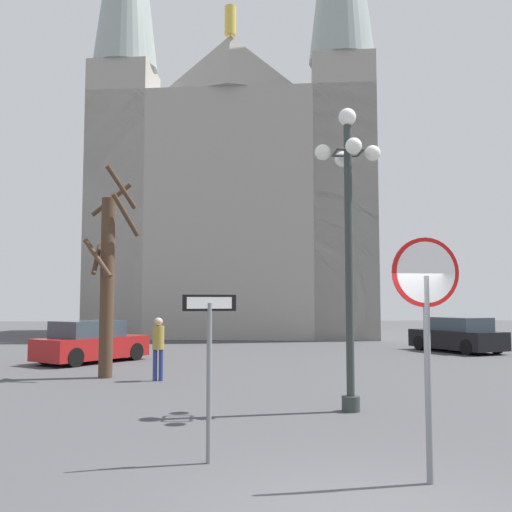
{
  "coord_description": "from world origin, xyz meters",
  "views": [
    {
      "loc": [
        -1.49,
        -5.88,
        2.15
      ],
      "look_at": [
        -0.02,
        16.6,
        3.94
      ],
      "focal_mm": 40.61,
      "sensor_mm": 36.0,
      "label": 1
    }
  ],
  "objects_px": {
    "bare_tree": "(108,277)",
    "parked_car_far_black": "(457,336)",
    "street_lamp": "(349,218)",
    "pedestrian_walking": "(158,342)",
    "one_way_arrow_sign": "(209,354)",
    "parked_car_near_red": "(91,343)",
    "stop_sign": "(426,307)",
    "cathedral": "(238,186)"
  },
  "relations": [
    {
      "from": "bare_tree",
      "to": "parked_car_far_black",
      "type": "distance_m",
      "value": 15.66
    },
    {
      "from": "cathedral",
      "to": "bare_tree",
      "type": "bearing_deg",
      "value": -101.9
    },
    {
      "from": "parked_car_far_black",
      "to": "stop_sign",
      "type": "bearing_deg",
      "value": -113.87
    },
    {
      "from": "bare_tree",
      "to": "parked_car_near_red",
      "type": "height_order",
      "value": "bare_tree"
    },
    {
      "from": "stop_sign",
      "to": "parked_car_near_red",
      "type": "height_order",
      "value": "stop_sign"
    },
    {
      "from": "bare_tree",
      "to": "parked_car_far_black",
      "type": "relative_size",
      "value": 1.32
    },
    {
      "from": "street_lamp",
      "to": "parked_car_far_black",
      "type": "relative_size",
      "value": 1.35
    },
    {
      "from": "cathedral",
      "to": "one_way_arrow_sign",
      "type": "relative_size",
      "value": 15.3
    },
    {
      "from": "cathedral",
      "to": "stop_sign",
      "type": "xyz_separation_m",
      "value": [
        1.27,
        -31.08,
        -7.77
      ]
    },
    {
      "from": "one_way_arrow_sign",
      "to": "bare_tree",
      "type": "bearing_deg",
      "value": 108.89
    },
    {
      "from": "cathedral",
      "to": "street_lamp",
      "type": "bearing_deg",
      "value": -87.04
    },
    {
      "from": "one_way_arrow_sign",
      "to": "street_lamp",
      "type": "relative_size",
      "value": 0.37
    },
    {
      "from": "cathedral",
      "to": "parked_car_near_red",
      "type": "bearing_deg",
      "value": -109.04
    },
    {
      "from": "parked_car_far_black",
      "to": "bare_tree",
      "type": "bearing_deg",
      "value": -150.58
    },
    {
      "from": "stop_sign",
      "to": "one_way_arrow_sign",
      "type": "distance_m",
      "value": 2.91
    },
    {
      "from": "cathedral",
      "to": "parked_car_far_black",
      "type": "relative_size",
      "value": 7.59
    },
    {
      "from": "cathedral",
      "to": "one_way_arrow_sign",
      "type": "bearing_deg",
      "value": -92.62
    },
    {
      "from": "one_way_arrow_sign",
      "to": "parked_car_near_red",
      "type": "distance_m",
      "value": 13.99
    },
    {
      "from": "cathedral",
      "to": "parked_car_near_red",
      "type": "height_order",
      "value": "cathedral"
    },
    {
      "from": "parked_car_far_black",
      "to": "parked_car_near_red",
      "type": "bearing_deg",
      "value": -167.35
    },
    {
      "from": "street_lamp",
      "to": "pedestrian_walking",
      "type": "bearing_deg",
      "value": 132.11
    },
    {
      "from": "cathedral",
      "to": "one_way_arrow_sign",
      "type": "height_order",
      "value": "cathedral"
    },
    {
      "from": "one_way_arrow_sign",
      "to": "parked_car_near_red",
      "type": "height_order",
      "value": "one_way_arrow_sign"
    },
    {
      "from": "one_way_arrow_sign",
      "to": "parked_car_far_black",
      "type": "relative_size",
      "value": 0.5
    },
    {
      "from": "cathedral",
      "to": "pedestrian_walking",
      "type": "bearing_deg",
      "value": -97.55
    },
    {
      "from": "parked_car_near_red",
      "to": "stop_sign",
      "type": "bearing_deg",
      "value": -63.7
    },
    {
      "from": "bare_tree",
      "to": "parked_car_far_black",
      "type": "xyz_separation_m",
      "value": [
        13.52,
        7.62,
        -2.16
      ]
    },
    {
      "from": "bare_tree",
      "to": "cathedral",
      "type": "bearing_deg",
      "value": 78.1
    },
    {
      "from": "one_way_arrow_sign",
      "to": "pedestrian_walking",
      "type": "distance_m",
      "value": 8.37
    },
    {
      "from": "cathedral",
      "to": "street_lamp",
      "type": "height_order",
      "value": "cathedral"
    },
    {
      "from": "one_way_arrow_sign",
      "to": "bare_tree",
      "type": "xyz_separation_m",
      "value": [
        -3.07,
        8.97,
        1.4
      ]
    },
    {
      "from": "bare_tree",
      "to": "parked_car_near_red",
      "type": "relative_size",
      "value": 1.42
    },
    {
      "from": "street_lamp",
      "to": "pedestrian_walking",
      "type": "distance_m",
      "value": 6.95
    },
    {
      "from": "pedestrian_walking",
      "to": "parked_car_near_red",
      "type": "bearing_deg",
      "value": 119.95
    },
    {
      "from": "parked_car_near_red",
      "to": "pedestrian_walking",
      "type": "relative_size",
      "value": 2.46
    },
    {
      "from": "street_lamp",
      "to": "parked_car_near_red",
      "type": "bearing_deg",
      "value": 126.31
    },
    {
      "from": "stop_sign",
      "to": "pedestrian_walking",
      "type": "distance_m",
      "value": 10.21
    },
    {
      "from": "parked_car_near_red",
      "to": "pedestrian_walking",
      "type": "height_order",
      "value": "pedestrian_walking"
    },
    {
      "from": "parked_car_far_black",
      "to": "pedestrian_walking",
      "type": "xyz_separation_m",
      "value": [
        -11.97,
        -8.37,
        0.35
      ]
    },
    {
      "from": "stop_sign",
      "to": "one_way_arrow_sign",
      "type": "xyz_separation_m",
      "value": [
        -2.64,
        1.04,
        -0.64
      ]
    },
    {
      "from": "bare_tree",
      "to": "parked_car_far_black",
      "type": "height_order",
      "value": "bare_tree"
    },
    {
      "from": "stop_sign",
      "to": "bare_tree",
      "type": "relative_size",
      "value": 0.49
    }
  ]
}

